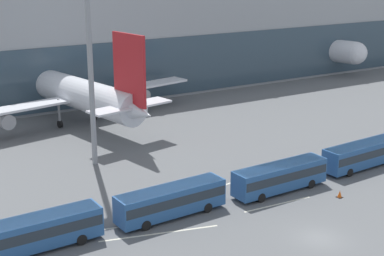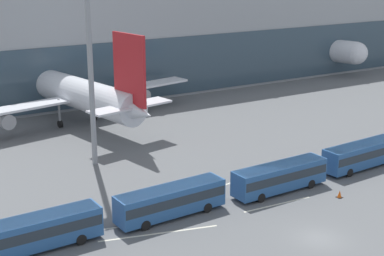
{
  "view_description": "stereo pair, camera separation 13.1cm",
  "coord_description": "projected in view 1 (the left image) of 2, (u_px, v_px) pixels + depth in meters",
  "views": [
    {
      "loc": [
        -35.55,
        -35.82,
        25.09
      ],
      "look_at": [
        1.63,
        25.27,
        4.0
      ],
      "focal_mm": 55.0,
      "sensor_mm": 36.0,
      "label": 1
    },
    {
      "loc": [
        -35.44,
        -35.89,
        25.09
      ],
      "look_at": [
        1.63,
        25.27,
        4.0
      ],
      "focal_mm": 55.0,
      "sensor_mm": 36.0,
      "label": 2
    }
  ],
  "objects": [
    {
      "name": "shuttle_bus_3",
      "position": [
        363.0,
        153.0,
        71.67
      ],
      "size": [
        11.75,
        3.28,
        3.12
      ],
      "rotation": [
        0.0,
        0.0,
        0.06
      ],
      "color": "#285693",
      "rests_on": "ground_plane"
    },
    {
      "name": "traffic_cone_0",
      "position": [
        340.0,
        194.0,
        63.22
      ],
      "size": [
        0.64,
        0.64,
        0.79
      ],
      "color": "black",
      "rests_on": "ground_plane"
    },
    {
      "name": "lane_stripe_0",
      "position": [
        211.0,
        190.0,
        65.25
      ],
      "size": [
        7.49,
        1.76,
        0.01
      ],
      "primitive_type": "cube",
      "rotation": [
        0.0,
        0.0,
        0.2
      ],
      "color": "silver",
      "rests_on": "ground_plane"
    },
    {
      "name": "terminal_building",
      "position": [
        274.0,
        27.0,
        129.78
      ],
      "size": [
        137.69,
        21.49,
        30.52
      ],
      "color": "#9EA3A8",
      "rests_on": "ground_plane"
    },
    {
      "name": "floodlight_mast",
      "position": [
        88.0,
        16.0,
        68.4
      ],
      "size": [
        2.29,
        2.29,
        31.31
      ],
      "color": "gray",
      "rests_on": "ground_plane"
    },
    {
      "name": "lane_stripe_1",
      "position": [
        159.0,
        233.0,
        55.13
      ],
      "size": [
        11.19,
        3.1,
        0.01
      ],
      "primitive_type": "cube",
      "rotation": [
        0.0,
        0.0,
        -0.25
      ],
      "color": "silver",
      "rests_on": "ground_plane"
    },
    {
      "name": "ground_plane",
      "position": [
        319.0,
        238.0,
        54.18
      ],
      "size": [
        440.0,
        440.0,
        0.0
      ],
      "primitive_type": "plane",
      "color": "slate"
    },
    {
      "name": "lane_stripe_2",
      "position": [
        101.0,
        230.0,
        55.85
      ],
      "size": [
        6.23,
        1.72,
        0.01
      ],
      "primitive_type": "cube",
      "rotation": [
        0.0,
        0.0,
        -0.24
      ],
      "color": "silver",
      "rests_on": "ground_plane"
    },
    {
      "name": "lane_stripe_3",
      "position": [
        278.0,
        204.0,
        61.57
      ],
      "size": [
        8.38,
        0.71,
        0.01
      ],
      "primitive_type": "cube",
      "rotation": [
        0.0,
        0.0,
        -0.05
      ],
      "color": "silver",
      "rests_on": "ground_plane"
    },
    {
      "name": "shuttle_bus_0",
      "position": [
        37.0,
        231.0,
        51.55
      ],
      "size": [
        11.7,
        3.02,
        3.12
      ],
      "rotation": [
        0.0,
        0.0,
        0.03
      ],
      "color": "#285693",
      "rests_on": "ground_plane"
    },
    {
      "name": "airliner_parked_remote",
      "position": [
        287.0,
        45.0,
        135.33
      ],
      "size": [
        39.08,
        37.9,
        13.85
      ],
      "rotation": [
        0.0,
        0.0,
        4.98
      ],
      "color": "silver",
      "rests_on": "ground_plane"
    },
    {
      "name": "shuttle_bus_1",
      "position": [
        171.0,
        200.0,
        58.16
      ],
      "size": [
        11.74,
        3.2,
        3.12
      ],
      "rotation": [
        0.0,
        0.0,
        0.05
      ],
      "color": "#285693",
      "rests_on": "ground_plane"
    },
    {
      "name": "shuttle_bus_2",
      "position": [
        280.0,
        176.0,
        64.45
      ],
      "size": [
        11.69,
        2.97,
        3.12
      ],
      "rotation": [
        0.0,
        0.0,
        0.03
      ],
      "color": "#285693",
      "rests_on": "ground_plane"
    },
    {
      "name": "airliner_at_gate_far",
      "position": [
        74.0,
        92.0,
        89.92
      ],
      "size": [
        42.37,
        39.56,
        15.28
      ],
      "rotation": [
        0.0,
        0.0,
        1.76
      ],
      "color": "silver",
      "rests_on": "ground_plane"
    }
  ]
}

